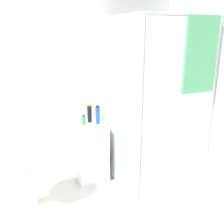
# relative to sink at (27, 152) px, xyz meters

# --- Properties ---
(wall_back) EXTENTS (6.40, 0.06, 2.50)m
(wall_back) POSITION_rel_sink_xyz_m (0.42, 0.50, 0.59)
(wall_back) COLOR white
(wall_back) RESTS_ON ground_plane
(shower_enclosure) EXTENTS (0.99, 1.02, 2.10)m
(shower_enclosure) POSITION_rel_sink_xyz_m (1.54, -0.13, -0.09)
(shower_enclosure) COLOR white
(shower_enclosure) RESTS_ON ground_plane
(vanity_cabinet) EXTENTS (0.39, 0.40, 0.78)m
(vanity_cabinet) POSITION_rel_sink_xyz_m (0.82, 0.27, -0.27)
(vanity_cabinet) COLOR white
(vanity_cabinet) RESTS_ON ground_plane
(sink) EXTENTS (0.53, 0.53, 0.97)m
(sink) POSITION_rel_sink_xyz_m (0.00, 0.00, 0.00)
(sink) COLOR white
(sink) RESTS_ON ground_plane
(soap_dispenser) EXTENTS (0.05, 0.06, 0.14)m
(soap_dispenser) POSITION_rel_sink_xyz_m (0.74, 0.29, 0.17)
(soap_dispenser) COLOR green
(soap_dispenser) RESTS_ON vanity_cabinet
(shampoo_bottle_tall_black) EXTENTS (0.06, 0.06, 0.24)m
(shampoo_bottle_tall_black) POSITION_rel_sink_xyz_m (0.85, 0.36, 0.24)
(shampoo_bottle_tall_black) COLOR black
(shampoo_bottle_tall_black) RESTS_ON vanity_cabinet
(shampoo_bottle_blue) EXTENTS (0.05, 0.05, 0.24)m
(shampoo_bottle_blue) POSITION_rel_sink_xyz_m (0.92, 0.24, 0.24)
(shampoo_bottle_blue) COLOR #1E4C93
(shampoo_bottle_blue) RESTS_ON vanity_cabinet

